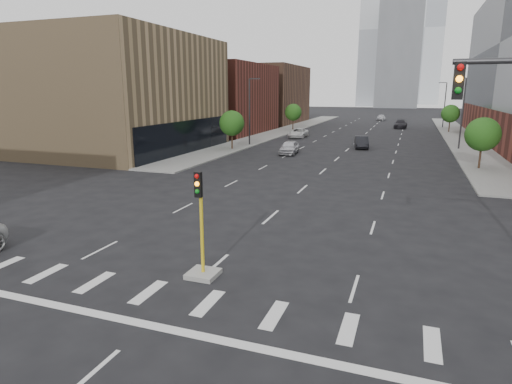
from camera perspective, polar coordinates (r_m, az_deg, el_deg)
The scene contains 21 objects.
sidewalk_left_far at distance 83.08m, azimuth 4.08°, elevation 8.25°, with size 5.00×92.00×0.15m, color gray.
sidewalk_right_far at distance 80.29m, azimuth 25.29°, elevation 6.84°, with size 5.00×92.00×0.15m, color gray.
building_left_mid at distance 57.55m, azimuth -18.11°, elevation 12.29°, with size 20.00×24.00×14.00m, color #A3855C.
building_left_far_a at distance 79.76m, azimuth -6.36°, elevation 12.26°, with size 20.00×22.00×12.00m, color brown.
building_left_far_b at distance 103.73m, azimuth 0.13°, elevation 12.85°, with size 20.00×24.00×13.00m, color brown.
tower_left at distance 227.81m, azimuth 16.85°, elevation 19.78°, with size 22.00×22.00×70.00m, color #B2B7BC.
tower_right at distance 267.60m, azimuth 21.55°, elevation 19.48°, with size 20.00×20.00×80.00m, color #B2B7BC.
tower_mid at distance 206.26m, azimuth 18.56°, elevation 16.76°, with size 18.00×18.00×44.00m, color slate.
median_traffic_signal at distance 17.66m, azimuth -7.19°, elevation -8.23°, with size 1.20×1.20×4.40m.
streetlight_right_a at distance 60.93m, azimuth 25.76°, elevation 9.78°, with size 1.60×0.22×9.07m.
streetlight_right_b at distance 95.81m, azimuth 23.82°, elevation 10.81°, with size 1.60×0.22×9.07m.
streetlight_left at distance 59.49m, azimuth -0.81°, elevation 11.03°, with size 1.60×0.22×9.07m.
tree_left_near at distance 55.17m, azimuth -3.24°, elevation 9.14°, with size 3.20×3.20×4.85m.
tree_left_far at distance 83.55m, azimuth 4.98°, elevation 10.55°, with size 3.20×3.20×4.85m.
tree_right_near at distance 46.23m, azimuth 27.99°, elevation 6.80°, with size 3.20×3.20×4.85m.
tree_right_far at distance 85.94m, azimuth 24.51°, elevation 9.49°, with size 3.20×3.20×4.85m.
car_near_left at distance 51.73m, azimuth 4.46°, elevation 5.96°, with size 1.91×4.74×1.61m, color silver.
car_mid_right at distance 58.58m, azimuth 13.88°, elevation 6.45°, with size 1.65×4.74×1.56m, color black.
car_far_left at distance 70.31m, azimuth 5.64°, elevation 7.84°, with size 2.48×5.37×1.49m, color silver.
car_deep_right at distance 92.23m, azimuth 18.72°, elevation 8.57°, with size 2.37×5.83×1.69m, color black.
car_distant at distance 115.10m, azimuth 16.35°, elevation 9.52°, with size 1.83×4.55×1.55m, color silver.
Camera 1 is at (7.60, -5.60, 7.44)m, focal length 30.00 mm.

